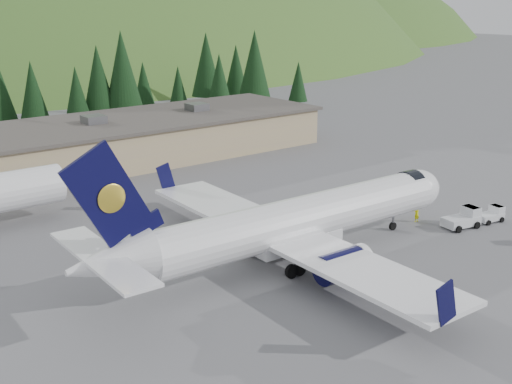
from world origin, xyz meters
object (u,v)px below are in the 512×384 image
object	(u,v)px
baggage_tug_a	(464,218)
airliner	(293,223)
ramp_worker	(417,213)
terminal_building	(56,149)
baggage_tug_b	(492,215)

from	to	relation	value
baggage_tug_a	airliner	bearing A→B (deg)	177.05
airliner	baggage_tug_a	size ratio (longest dim) A/B	9.64
baggage_tug_a	ramp_worker	size ratio (longest dim) A/B	2.24
airliner	terminal_building	world-z (taller)	airliner
baggage_tug_b	terminal_building	xyz separation A→B (m)	(-24.54, 42.47, 1.99)
airliner	baggage_tug_a	bearing A→B (deg)	-10.60
terminal_building	ramp_worker	size ratio (longest dim) A/B	43.93
baggage_tug_a	terminal_building	size ratio (longest dim) A/B	0.05
terminal_building	ramp_worker	world-z (taller)	terminal_building
terminal_building	baggage_tug_b	bearing A→B (deg)	-59.98
terminal_building	ramp_worker	distance (m)	42.75
baggage_tug_a	baggage_tug_b	size ratio (longest dim) A/B	1.29
baggage_tug_b	terminal_building	world-z (taller)	terminal_building
baggage_tug_a	baggage_tug_b	bearing A→B (deg)	-1.59
baggage_tug_a	terminal_building	world-z (taller)	terminal_building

